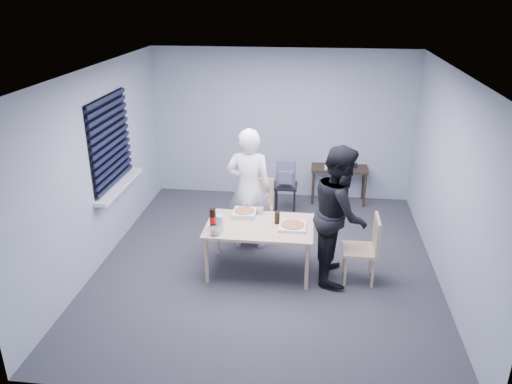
# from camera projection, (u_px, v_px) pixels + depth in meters

# --- Properties ---
(room) EXTENTS (5.00, 5.00, 5.00)m
(room) POSITION_uv_depth(u_px,v_px,m) (113.00, 148.00, 6.91)
(room) COLOR #333238
(room) RESTS_ON ground
(dining_table) EXTENTS (1.38, 0.88, 0.67)m
(dining_table) POSITION_uv_depth(u_px,v_px,m) (260.00, 229.00, 6.45)
(dining_table) COLOR beige
(dining_table) RESTS_ON ground
(chair_far) EXTENTS (0.42, 0.42, 0.89)m
(chair_far) POSITION_uv_depth(u_px,v_px,m) (259.00, 204.00, 7.44)
(chair_far) COLOR beige
(chair_far) RESTS_ON ground
(chair_right) EXTENTS (0.42, 0.42, 0.89)m
(chair_right) POSITION_uv_depth(u_px,v_px,m) (367.00, 245.00, 6.27)
(chair_right) COLOR beige
(chair_right) RESTS_ON ground
(person_white) EXTENTS (0.65, 0.42, 1.77)m
(person_white) POSITION_uv_depth(u_px,v_px,m) (249.00, 189.00, 6.99)
(person_white) COLOR white
(person_white) RESTS_ON ground
(person_black) EXTENTS (0.47, 0.86, 1.77)m
(person_black) POSITION_uv_depth(u_px,v_px,m) (340.00, 214.00, 6.24)
(person_black) COLOR black
(person_black) RESTS_ON ground
(side_table) EXTENTS (0.96, 0.43, 0.64)m
(side_table) POSITION_uv_depth(u_px,v_px,m) (339.00, 172.00, 8.61)
(side_table) COLOR #33251A
(side_table) RESTS_ON ground
(stool) EXTENTS (0.38, 0.38, 0.53)m
(stool) POSITION_uv_depth(u_px,v_px,m) (285.00, 191.00, 8.17)
(stool) COLOR black
(stool) RESTS_ON ground
(backpack) EXTENTS (0.31, 0.23, 0.43)m
(backpack) POSITION_uv_depth(u_px,v_px,m) (286.00, 173.00, 8.04)
(backpack) COLOR slate
(backpack) RESTS_ON stool
(pizza_box_a) EXTENTS (0.31, 0.31, 0.08)m
(pizza_box_a) POSITION_uv_depth(u_px,v_px,m) (245.00, 213.00, 6.68)
(pizza_box_a) COLOR silver
(pizza_box_a) RESTS_ON dining_table
(pizza_box_b) EXTENTS (0.34, 0.34, 0.05)m
(pizza_box_b) POSITION_uv_depth(u_px,v_px,m) (293.00, 226.00, 6.35)
(pizza_box_b) COLOR silver
(pizza_box_b) RESTS_ON dining_table
(mug_a) EXTENTS (0.17, 0.17, 0.10)m
(mug_a) POSITION_uv_depth(u_px,v_px,m) (215.00, 231.00, 6.15)
(mug_a) COLOR silver
(mug_a) RESTS_ON dining_table
(mug_b) EXTENTS (0.10, 0.10, 0.09)m
(mug_b) POSITION_uv_depth(u_px,v_px,m) (260.00, 211.00, 6.72)
(mug_b) COLOR silver
(mug_b) RESTS_ON dining_table
(cola_glass) EXTENTS (0.08, 0.08, 0.16)m
(cola_glass) POSITION_uv_depth(u_px,v_px,m) (277.00, 218.00, 6.44)
(cola_glass) COLOR black
(cola_glass) RESTS_ON dining_table
(soda_bottle) EXTENTS (0.08, 0.08, 0.27)m
(soda_bottle) POSITION_uv_depth(u_px,v_px,m) (213.00, 219.00, 6.30)
(soda_bottle) COLOR black
(soda_bottle) RESTS_ON dining_table
(plastic_cups) EXTENTS (0.12, 0.12, 0.22)m
(plastic_cups) POSITION_uv_depth(u_px,v_px,m) (220.00, 224.00, 6.21)
(plastic_cups) COLOR silver
(plastic_cups) RESTS_ON dining_table
(rubber_band) EXTENTS (0.06, 0.06, 0.00)m
(rubber_band) POSITION_uv_depth(u_px,v_px,m) (279.00, 238.00, 6.10)
(rubber_band) COLOR red
(rubber_band) RESTS_ON dining_table
(papers) EXTENTS (0.28, 0.33, 0.00)m
(papers) POSITION_uv_depth(u_px,v_px,m) (331.00, 167.00, 8.58)
(papers) COLOR white
(papers) RESTS_ON side_table
(black_box) EXTENTS (0.17, 0.13, 0.07)m
(black_box) POSITION_uv_depth(u_px,v_px,m) (352.00, 165.00, 8.58)
(black_box) COLOR black
(black_box) RESTS_ON side_table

